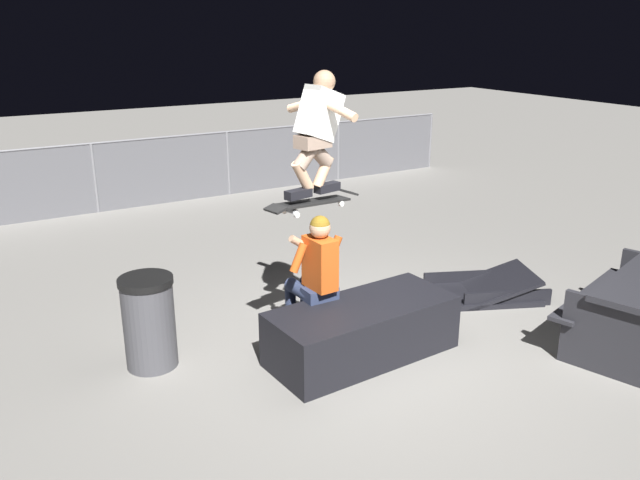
{
  "coord_description": "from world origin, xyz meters",
  "views": [
    {
      "loc": [
        -3.26,
        -4.71,
        3.06
      ],
      "look_at": [
        -0.39,
        0.19,
        1.14
      ],
      "focal_mm": 36.12,
      "sensor_mm": 36.0,
      "label": 1
    }
  ],
  "objects_px": {
    "ledge_box_main": "(362,330)",
    "skateboard": "(313,202)",
    "skater_airborne": "(317,128)",
    "kicker_ramp": "(485,291)",
    "person_sitting_on_ledge": "(314,273)",
    "trash_bin": "(149,322)"
  },
  "relations": [
    {
      "from": "ledge_box_main",
      "to": "skateboard",
      "type": "distance_m",
      "value": 1.31
    },
    {
      "from": "skater_airborne",
      "to": "kicker_ramp",
      "type": "xyz_separation_m",
      "value": [
        2.27,
        -0.01,
        -2.09
      ]
    },
    {
      "from": "skater_airborne",
      "to": "person_sitting_on_ledge",
      "type": "bearing_deg",
      "value": -150.81
    },
    {
      "from": "person_sitting_on_ledge",
      "to": "trash_bin",
      "type": "xyz_separation_m",
      "value": [
        -1.51,
        0.42,
        -0.33
      ]
    },
    {
      "from": "ledge_box_main",
      "to": "skateboard",
      "type": "height_order",
      "value": "skateboard"
    },
    {
      "from": "person_sitting_on_ledge",
      "to": "trash_bin",
      "type": "height_order",
      "value": "person_sitting_on_ledge"
    },
    {
      "from": "person_sitting_on_ledge",
      "to": "skater_airborne",
      "type": "height_order",
      "value": "skater_airborne"
    },
    {
      "from": "person_sitting_on_ledge",
      "to": "skater_airborne",
      "type": "bearing_deg",
      "value": 29.19
    },
    {
      "from": "person_sitting_on_ledge",
      "to": "kicker_ramp",
      "type": "relative_size",
      "value": 1.02
    },
    {
      "from": "person_sitting_on_ledge",
      "to": "kicker_ramp",
      "type": "distance_m",
      "value": 2.45
    },
    {
      "from": "ledge_box_main",
      "to": "skater_airborne",
      "type": "xyz_separation_m",
      "value": [
        -0.22,
        0.47,
        1.89
      ]
    },
    {
      "from": "skateboard",
      "to": "skater_airborne",
      "type": "height_order",
      "value": "skater_airborne"
    },
    {
      "from": "person_sitting_on_ledge",
      "to": "kicker_ramp",
      "type": "xyz_separation_m",
      "value": [
        2.34,
        0.03,
        -0.71
      ]
    },
    {
      "from": "skateboard",
      "to": "skater_airborne",
      "type": "relative_size",
      "value": 0.93
    },
    {
      "from": "skateboard",
      "to": "skater_airborne",
      "type": "bearing_deg",
      "value": 12.16
    },
    {
      "from": "skateboard",
      "to": "trash_bin",
      "type": "bearing_deg",
      "value": 165.36
    },
    {
      "from": "trash_bin",
      "to": "skateboard",
      "type": "bearing_deg",
      "value": -14.64
    },
    {
      "from": "kicker_ramp",
      "to": "person_sitting_on_ledge",
      "type": "bearing_deg",
      "value": -179.28
    },
    {
      "from": "skater_airborne",
      "to": "ledge_box_main",
      "type": "bearing_deg",
      "value": -64.49
    },
    {
      "from": "kicker_ramp",
      "to": "skater_airborne",
      "type": "bearing_deg",
      "value": 179.8
    },
    {
      "from": "person_sitting_on_ledge",
      "to": "trash_bin",
      "type": "distance_m",
      "value": 1.6
    },
    {
      "from": "skateboard",
      "to": "kicker_ramp",
      "type": "xyz_separation_m",
      "value": [
        2.33,
        0.0,
        -1.4
      ]
    }
  ]
}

